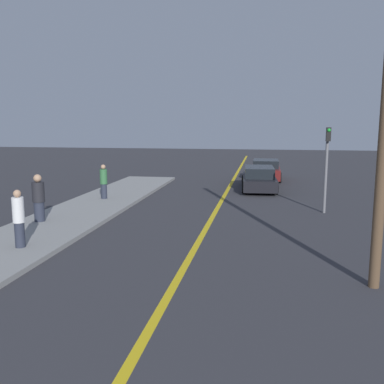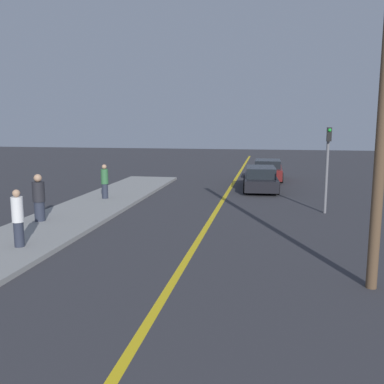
{
  "view_description": "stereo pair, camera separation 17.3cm",
  "coord_description": "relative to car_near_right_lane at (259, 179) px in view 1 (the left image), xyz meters",
  "views": [
    {
      "loc": [
        1.97,
        -0.19,
        3.7
      ],
      "look_at": [
        -0.75,
        15.8,
        1.05
      ],
      "focal_mm": 40.0,
      "sensor_mm": 36.0,
      "label": 1
    },
    {
      "loc": [
        2.14,
        -0.16,
        3.7
      ],
      "look_at": [
        -0.75,
        15.8,
        1.05
      ],
      "focal_mm": 40.0,
      "sensor_mm": 36.0,
      "label": 2
    }
  ],
  "objects": [
    {
      "name": "car_near_right_lane",
      "position": [
        0.0,
        0.0,
        0.0
      ],
      "size": [
        2.06,
        4.74,
        1.3
      ],
      "rotation": [
        0.0,
        0.0,
        0.05
      ],
      "color": "black",
      "rests_on": "ground_plane"
    },
    {
      "name": "pedestrian_near_curb",
      "position": [
        -6.61,
        -12.84,
        0.36
      ],
      "size": [
        0.33,
        0.33,
        1.67
      ],
      "color": "#282D3D",
      "rests_on": "sidewalk_left"
    },
    {
      "name": "pedestrian_far_standing",
      "position": [
        -7.16,
        -4.84,
        0.33
      ],
      "size": [
        0.34,
        0.34,
        1.62
      ],
      "color": "#282D3D",
      "rests_on": "sidewalk_left"
    },
    {
      "name": "road_center_line",
      "position": [
        -1.7,
        -5.56,
        -0.62
      ],
      "size": [
        0.2,
        60.0,
        0.01
      ],
      "color": "gold",
      "rests_on": "ground_plane"
    },
    {
      "name": "pedestrian_mid_group",
      "position": [
        -7.74,
        -9.7,
        0.37
      ],
      "size": [
        0.44,
        0.44,
        1.72
      ],
      "color": "#282D3D",
      "rests_on": "sidewalk_left"
    },
    {
      "name": "traffic_light",
      "position": [
        2.76,
        -5.8,
        1.56
      ],
      "size": [
        0.18,
        0.4,
        3.51
      ],
      "color": "slate",
      "rests_on": "ground_plane"
    },
    {
      "name": "car_ahead_center",
      "position": [
        0.36,
        4.24,
        0.02
      ],
      "size": [
        1.94,
        4.1,
        1.33
      ],
      "rotation": [
        0.0,
        0.0,
        0.0
      ],
      "color": "maroon",
      "rests_on": "ground_plane"
    },
    {
      "name": "sidewalk_left",
      "position": [
        -7.06,
        -10.03,
        -0.55
      ],
      "size": [
        3.12,
        27.06,
        0.14
      ],
      "color": "gray",
      "rests_on": "ground_plane"
    }
  ]
}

